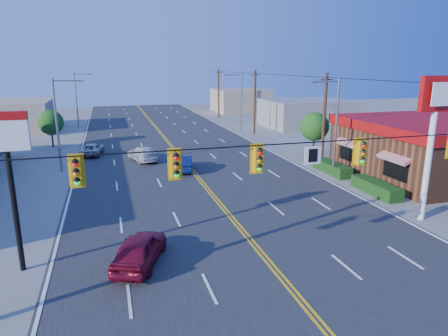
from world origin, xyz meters
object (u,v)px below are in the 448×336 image
object	(u,v)px
pizza_hut_sign	(8,159)
kfc_pylon	(434,120)
kfc	(441,147)
car_magenta	(140,250)
signal_span	(283,171)
car_white	(143,154)
car_silver	(92,150)
car_blue	(184,164)

from	to	relation	value
pizza_hut_sign	kfc_pylon	bearing A→B (deg)	0.00
kfc	car_magenta	size ratio (longest dim) A/B	3.78
signal_span	kfc	bearing A→B (deg)	30.94
car_magenta	car_white	distance (m)	21.25
kfc_pylon	car_silver	xyz separation A→B (m)	(-19.58, 24.11, -5.44)
signal_span	pizza_hut_sign	xyz separation A→B (m)	(-10.88, 4.00, 0.30)
car_white	car_silver	distance (m)	6.25
pizza_hut_sign	car_silver	world-z (taller)	pizza_hut_sign
kfc	kfc_pylon	size ratio (longest dim) A/B	1.92
pizza_hut_sign	car_blue	size ratio (longest dim) A/B	1.66
car_silver	kfc_pylon	bearing A→B (deg)	137.99
signal_span	car_magenta	distance (m)	7.65
signal_span	car_silver	xyz separation A→B (m)	(-8.46, 28.11, -4.29)
car_white	car_silver	size ratio (longest dim) A/B	1.10
car_magenta	signal_span	bearing A→B (deg)	174.24
car_blue	car_white	xyz separation A→B (m)	(-3.08, 4.93, 0.01)
pizza_hut_sign	car_silver	xyz separation A→B (m)	(2.42, 24.11, -4.58)
car_blue	car_magenta	bearing A→B (deg)	84.66
kfc_pylon	pizza_hut_sign	xyz separation A→B (m)	(-22.00, 0.00, -0.86)
car_blue	car_silver	distance (m)	11.90
signal_span	kfc	world-z (taller)	signal_span
kfc	signal_span	bearing A→B (deg)	-149.06
kfc	car_blue	bearing A→B (deg)	160.75
kfc	car_white	world-z (taller)	kfc
pizza_hut_sign	car_white	world-z (taller)	pizza_hut_sign
car_magenta	car_white	world-z (taller)	car_magenta
pizza_hut_sign	car_silver	size ratio (longest dim) A/B	1.59
kfc	pizza_hut_sign	distance (m)	32.04
kfc_pylon	car_blue	size ratio (longest dim) A/B	2.06
kfc_pylon	car_magenta	xyz separation A→B (m)	(-16.82, -1.03, -5.31)
car_magenta	kfc_pylon	bearing A→B (deg)	-154.73
kfc_pylon	pizza_hut_sign	distance (m)	22.02
pizza_hut_sign	car_blue	xyz separation A→B (m)	(10.30, 15.19, -4.50)
car_magenta	car_silver	world-z (taller)	car_magenta
kfc_pylon	signal_span	bearing A→B (deg)	-160.22
car_magenta	car_blue	bearing A→B (deg)	-85.75
kfc	car_magenta	world-z (taller)	kfc
kfc	kfc_pylon	bearing A→B (deg)	-138.05
signal_span	kfc	size ratio (longest dim) A/B	1.49
kfc_pylon	pizza_hut_sign	size ratio (longest dim) A/B	1.24
pizza_hut_sign	car_magenta	distance (m)	6.91
signal_span	kfc	xyz separation A→B (m)	(20.02, 12.00, -2.51)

